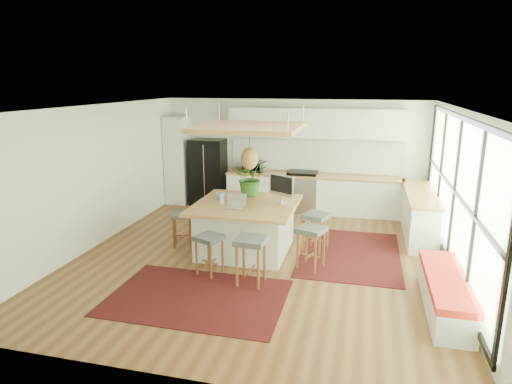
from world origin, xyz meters
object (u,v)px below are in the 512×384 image
(stool_near_right, at_px, (251,263))
(stool_right_back, at_px, (316,233))
(island, at_px, (246,227))
(monitor, at_px, (281,189))
(fridge, at_px, (209,169))
(stool_near_left, at_px, (210,254))
(stool_right_front, at_px, (311,249))
(island_plant, at_px, (251,181))
(microwave, at_px, (252,165))
(laptop, at_px, (235,202))
(stool_left_side, at_px, (183,228))

(stool_near_right, bearing_deg, stool_right_back, 63.77)
(island, height_order, monitor, monitor)
(fridge, height_order, stool_near_left, fridge)
(monitor, bearing_deg, stool_right_back, 37.34)
(stool_right_front, height_order, stool_right_back, stool_right_front)
(stool_right_back, height_order, island_plant, island_plant)
(monitor, xyz_separation_m, island_plant, (-0.68, 0.36, 0.03))
(island, relative_size, microwave, 3.77)
(fridge, bearing_deg, laptop, -62.85)
(island, xyz_separation_m, stool_left_side, (-1.27, -0.02, -0.11))
(stool_right_back, relative_size, laptop, 1.96)
(laptop, distance_m, microwave, 3.29)
(stool_left_side, relative_size, island_plant, 0.92)
(island_plant, bearing_deg, fridge, 126.50)
(island_plant, bearing_deg, stool_near_left, -98.11)
(stool_near_right, bearing_deg, microwave, 104.09)
(stool_right_front, bearing_deg, stool_left_side, 169.32)
(stool_right_front, distance_m, monitor, 1.30)
(fridge, height_order, island_plant, fridge)
(stool_left_side, bearing_deg, monitor, 7.89)
(fridge, xyz_separation_m, island, (1.79, -2.94, -0.46))
(microwave, bearing_deg, stool_left_side, -112.15)
(stool_near_left, xyz_separation_m, stool_right_front, (1.59, 0.65, 0.00))
(island, relative_size, stool_right_front, 2.52)
(microwave, xyz_separation_m, island_plant, (0.56, -2.30, 0.13))
(stool_near_right, relative_size, island_plant, 1.05)
(microwave, bearing_deg, island, -87.59)
(stool_left_side, xyz_separation_m, microwave, (0.65, 2.93, 0.74))
(island, bearing_deg, stool_near_right, -71.56)
(stool_near_right, bearing_deg, laptop, 119.19)
(fridge, xyz_separation_m, microwave, (1.17, -0.04, 0.17))
(stool_right_front, bearing_deg, laptop, 173.64)
(stool_right_back, xyz_separation_m, laptop, (-1.38, -0.67, 0.70))
(laptop, bearing_deg, island_plant, 89.95)
(island, height_order, stool_left_side, island)
(stool_right_front, bearing_deg, monitor, 131.64)
(stool_near_left, xyz_separation_m, laptop, (0.20, 0.80, 0.70))
(stool_left_side, bearing_deg, stool_near_right, -37.65)
(monitor, bearing_deg, stool_left_side, -141.82)
(stool_right_back, bearing_deg, stool_left_side, -172.33)
(stool_right_back, distance_m, monitor, 1.06)
(island, distance_m, stool_right_front, 1.38)
(stool_left_side, bearing_deg, microwave, 77.45)
(stool_near_left, height_order, monitor, monitor)
(microwave, bearing_deg, island_plant, -85.94)
(fridge, distance_m, stool_right_front, 4.65)
(stool_near_left, height_order, laptop, laptop)
(stool_left_side, bearing_deg, stool_near_left, -49.59)
(island, bearing_deg, monitor, 21.16)
(stool_left_side, bearing_deg, stool_right_front, -10.68)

